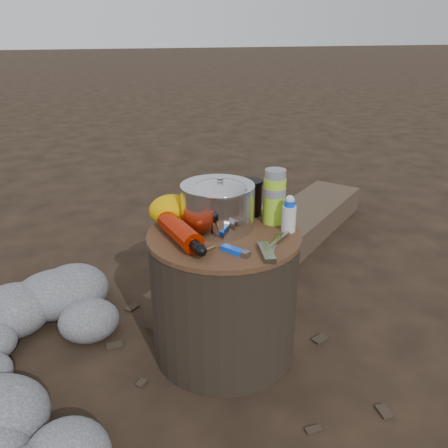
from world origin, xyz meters
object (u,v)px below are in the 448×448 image
object	(u,v)px
travel_mug	(250,198)
log_main	(278,241)
fuel_bottle	(180,232)
stump	(224,294)
thermos	(274,197)
camping_pot	(220,207)

from	to	relation	value
travel_mug	log_main	bearing A→B (deg)	52.85
log_main	fuel_bottle	xyz separation A→B (m)	(-0.65, -0.62, 0.41)
stump	log_main	distance (m)	0.81
stump	log_main	size ratio (longest dim) A/B	0.29
fuel_bottle	travel_mug	xyz separation A→B (m)	(0.29, 0.14, 0.03)
stump	log_main	world-z (taller)	stump
fuel_bottle	thermos	world-z (taller)	thermos
camping_pot	travel_mug	bearing A→B (deg)	35.65
log_main	travel_mug	size ratio (longest dim) A/B	13.74
camping_pot	travel_mug	size ratio (longest dim) A/B	1.39
stump	log_main	bearing A→B (deg)	50.14
thermos	stump	bearing A→B (deg)	-171.25
fuel_bottle	camping_pot	bearing A→B (deg)	4.04
stump	fuel_bottle	size ratio (longest dim) A/B	1.80
log_main	camping_pot	xyz separation A→B (m)	(-0.51, -0.59, 0.46)
travel_mug	camping_pot	bearing A→B (deg)	-144.35
fuel_bottle	thermos	size ratio (longest dim) A/B	1.49
log_main	thermos	distance (m)	0.81
camping_pot	travel_mug	distance (m)	0.18
stump	thermos	world-z (taller)	thermos
stump	thermos	bearing A→B (deg)	8.75
thermos	travel_mug	distance (m)	0.11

